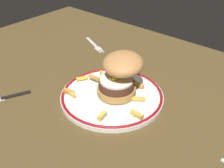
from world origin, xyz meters
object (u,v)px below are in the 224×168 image
(fork, at_px, (95,45))
(knife, at_px, (2,98))
(burger, at_px, (120,74))
(dinner_plate, at_px, (112,96))

(fork, distance_m, knife, 0.41)
(burger, xyz_separation_m, knife, (-0.24, -0.22, -0.07))
(knife, bearing_deg, dinner_plate, 41.08)
(burger, distance_m, knife, 0.33)
(dinner_plate, relative_size, burger, 1.96)
(dinner_plate, distance_m, knife, 0.30)
(burger, bearing_deg, dinner_plate, -120.14)
(dinner_plate, relative_size, fork, 2.02)
(dinner_plate, distance_m, burger, 0.07)
(fork, xyz_separation_m, knife, (0.04, -0.41, 0.00))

